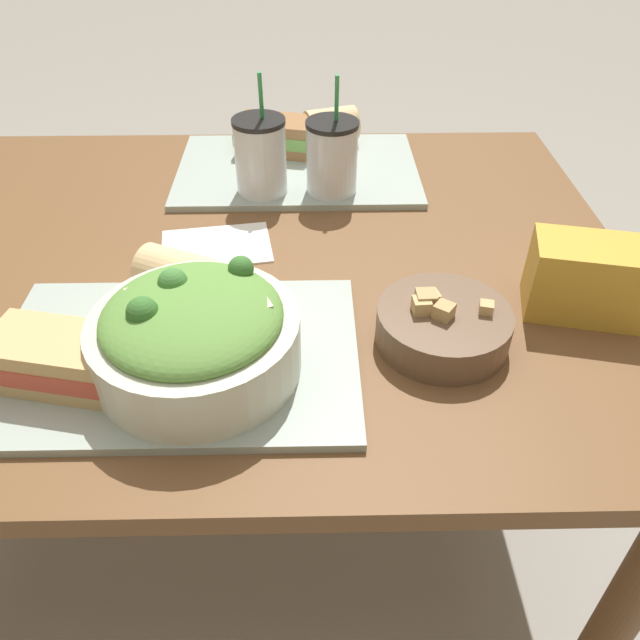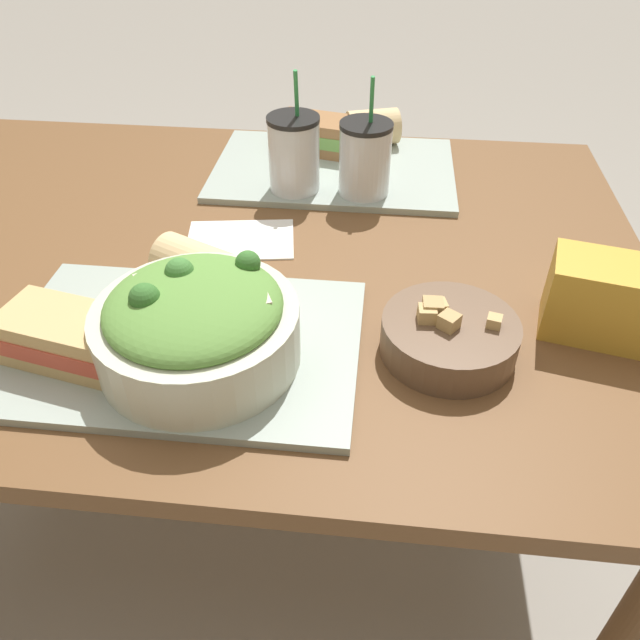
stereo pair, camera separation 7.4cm
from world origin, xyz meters
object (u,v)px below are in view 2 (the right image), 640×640
Objects in this scene: baguette_far at (374,127)px; napkin_folded at (240,240)px; baguette_near at (202,269)px; chip_bag at (609,300)px; salad_bowl at (196,324)px; soup_bowl at (449,335)px; sandwich_near at (64,336)px; sandwich_far at (316,134)px; drink_cup_red at (365,161)px; drink_cup_dark at (294,156)px.

baguette_far is 0.43m from napkin_folded.
napkin_folded is at bearing 134.70° from baguette_far.
chip_bag reaches higher than baguette_near.
salad_bowl is 0.32m from soup_bowl.
salad_bowl reaches higher than chip_bag.
baguette_far is at bearing 74.60° from salad_bowl.
sandwich_near is 0.89× the size of napkin_folded.
sandwich_far is (-0.24, 0.58, 0.02)m from soup_bowl.
sandwich_near is 0.69m from sandwich_far.
baguette_far reaches higher than sandwich_far.
soup_bowl is (0.31, 0.06, -0.04)m from salad_bowl.
baguette_near is at bearing -96.58° from napkin_folded.
baguette_near is at bearing -122.92° from drink_cup_red.
baguette_far is 0.70× the size of chip_bag.
salad_bowl is 0.46m from drink_cup_dark.
baguette_far is (0.35, 0.69, 0.00)m from sandwich_near.
baguette_near is 0.16m from napkin_folded.
drink_cup_red is (0.12, -0.00, -0.00)m from drink_cup_dark.
drink_cup_dark reaches higher than napkin_folded.
drink_cup_dark reaches higher than baguette_far.
salad_bowl is 1.67× the size of baguette_near.
drink_cup_dark is at bearing 10.76° from baguette_near.
chip_bag is at bearing -36.67° from drink_cup_dark.
drink_cup_dark is (0.08, 0.32, 0.03)m from baguette_near.
baguette_near and baguette_far have the same top height.
sandwich_near and sandwich_far have the same top height.
salad_bowl is at bearing -169.45° from soup_bowl.
sandwich_near is 0.77m from baguette_far.
drink_cup_dark is at bearing 180.00° from drink_cup_red.
sandwich_near is at bearing -171.21° from soup_bowl.
salad_bowl reaches higher than baguette_near.
napkin_folded is (-0.32, 0.24, -0.03)m from soup_bowl.
baguette_near is 0.51m from sandwich_far.
baguette_near is (0.13, 0.15, 0.00)m from sandwich_near.
drink_cup_red is at bearing -7.51° from baguette_near.
soup_bowl is 0.92× the size of napkin_folded.
drink_cup_dark is 1.24× the size of chip_bag.
soup_bowl is at bearing 20.57° from sandwich_near.
sandwich_near is at bearing -174.55° from salad_bowl.
drink_cup_dark is at bearing 77.26° from sandwich_near.
sandwich_far is at bearing 83.53° from salad_bowl.
sandwich_far is 0.21m from drink_cup_red.
chip_bag is (0.44, -0.52, 0.01)m from sandwich_far.
soup_bowl is at bearing -54.96° from sandwich_far.
drink_cup_red reaches higher than baguette_far.
drink_cup_red is 0.48m from chip_bag.
baguette_far is (0.19, 0.67, -0.02)m from salad_bowl.
sandwich_near is 1.13× the size of baguette_near.
baguette_near is 0.88× the size of sandwich_far.
sandwich_near is 0.52m from drink_cup_dark.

